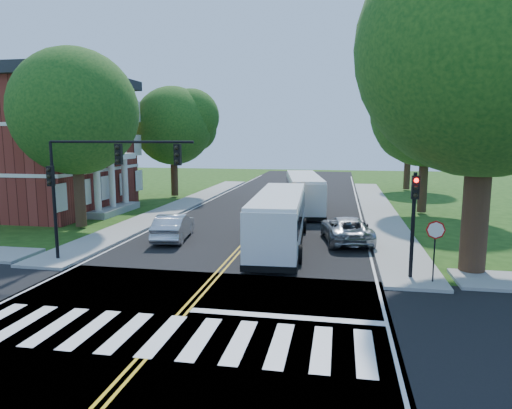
% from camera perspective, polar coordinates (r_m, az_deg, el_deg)
% --- Properties ---
extents(ground, '(140.00, 140.00, 0.00)m').
position_cam_1_polar(ground, '(15.13, -10.84, -15.01)').
color(ground, '#1C4010').
rests_on(ground, ground).
extents(road, '(14.00, 96.00, 0.01)m').
position_cam_1_polar(road, '(31.89, 0.95, -2.31)').
color(road, black).
rests_on(road, ground).
extents(cross_road, '(60.00, 12.00, 0.01)m').
position_cam_1_polar(cross_road, '(15.13, -10.84, -14.99)').
color(cross_road, black).
rests_on(cross_road, ground).
extents(center_line, '(0.36, 70.00, 0.01)m').
position_cam_1_polar(center_line, '(35.77, 2.01, -1.11)').
color(center_line, gold).
rests_on(center_line, road).
extents(edge_line_w, '(0.12, 70.00, 0.01)m').
position_cam_1_polar(edge_line_w, '(37.37, -8.36, -0.78)').
color(edge_line_w, silver).
rests_on(edge_line_w, road).
extents(edge_line_e, '(0.12, 70.00, 0.01)m').
position_cam_1_polar(edge_line_e, '(35.43, 12.96, -1.42)').
color(edge_line_e, silver).
rests_on(edge_line_e, road).
extents(crosswalk, '(12.60, 3.00, 0.01)m').
position_cam_1_polar(crosswalk, '(14.70, -11.58, -15.69)').
color(crosswalk, silver).
rests_on(crosswalk, road).
extents(stop_bar, '(6.60, 0.40, 0.01)m').
position_cam_1_polar(stop_bar, '(15.77, 3.68, -13.81)').
color(stop_bar, silver).
rests_on(stop_bar, road).
extents(sidewalk_nw, '(2.60, 40.00, 0.15)m').
position_cam_1_polar(sidewalk_nw, '(40.65, -9.00, 0.04)').
color(sidewalk_nw, gray).
rests_on(sidewalk_nw, ground).
extents(sidewalk_ne, '(2.60, 40.00, 0.15)m').
position_cam_1_polar(sidewalk_ne, '(38.47, 15.01, -0.62)').
color(sidewalk_ne, gray).
rests_on(sidewalk_ne, ground).
extents(tree_ne_big, '(10.80, 10.80, 14.91)m').
position_cam_1_polar(tree_ne_big, '(21.98, 26.95, 17.11)').
color(tree_ne_big, black).
rests_on(tree_ne_big, ground).
extents(tree_west_near, '(8.00, 8.00, 11.40)m').
position_cam_1_polar(tree_west_near, '(31.68, -21.70, 10.70)').
color(tree_west_near, black).
rests_on(tree_west_near, ground).
extents(tree_west_far, '(7.60, 7.60, 10.67)m').
position_cam_1_polar(tree_west_far, '(45.85, -10.33, 9.64)').
color(tree_west_far, black).
rests_on(tree_west_far, ground).
extents(tree_east_mid, '(8.40, 8.40, 11.93)m').
position_cam_1_polar(tree_east_mid, '(37.47, 20.56, 10.84)').
color(tree_east_mid, black).
rests_on(tree_east_mid, ground).
extents(tree_east_far, '(7.20, 7.20, 10.34)m').
position_cam_1_polar(tree_east_far, '(53.40, 18.60, 9.02)').
color(tree_east_far, black).
rests_on(tree_east_far, ground).
extents(brick_building, '(20.00, 13.00, 10.80)m').
position_cam_1_polar(brick_building, '(42.64, -29.25, 6.67)').
color(brick_building, maroon).
rests_on(brick_building, ground).
extents(signal_nw, '(7.15, 0.46, 5.66)m').
position_cam_1_polar(signal_nw, '(22.31, -19.25, 3.88)').
color(signal_nw, black).
rests_on(signal_nw, ground).
extents(signal_ne, '(0.30, 0.46, 4.40)m').
position_cam_1_polar(signal_ne, '(19.79, 19.13, -0.78)').
color(signal_ne, black).
rests_on(signal_ne, ground).
extents(stop_sign, '(0.76, 0.08, 2.53)m').
position_cam_1_polar(stop_sign, '(19.65, 21.50, -3.73)').
color(stop_sign, black).
rests_on(stop_sign, ground).
extents(bus_lead, '(3.16, 11.43, 2.93)m').
position_cam_1_polar(bus_lead, '(24.99, 2.93, -1.73)').
color(bus_lead, silver).
rests_on(bus_lead, road).
extents(bus_follow, '(4.07, 11.42, 2.89)m').
position_cam_1_polar(bus_follow, '(37.02, 5.98, 1.56)').
color(bus_follow, silver).
rests_on(bus_follow, road).
extents(hatchback, '(2.27, 4.87, 1.54)m').
position_cam_1_polar(hatchback, '(27.03, -10.28, -2.74)').
color(hatchback, '#AFB1B6').
rests_on(hatchback, road).
extents(suv, '(3.27, 5.61, 1.47)m').
position_cam_1_polar(suv, '(26.57, 11.18, -3.04)').
color(suv, '#A9ACB1').
rests_on(suv, road).
extents(dark_sedan, '(2.52, 4.40, 1.20)m').
position_cam_1_polar(dark_sedan, '(27.84, 11.70, -2.81)').
color(dark_sedan, black).
rests_on(dark_sedan, road).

